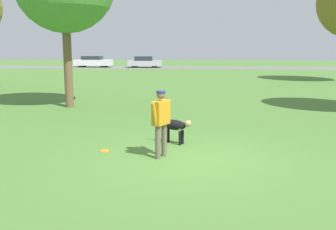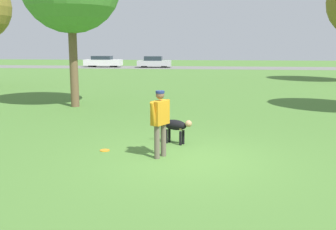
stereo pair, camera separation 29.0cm
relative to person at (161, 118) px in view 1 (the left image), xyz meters
name	(u,v)px [view 1 (the left image)]	position (x,y,z in m)	size (l,w,h in m)	color
ground_plane	(187,158)	(0.61, -0.04, -0.94)	(120.00, 120.00, 0.00)	#4C7A33
far_road_strip	(196,68)	(0.61, 36.95, -0.93)	(120.00, 6.00, 0.01)	slate
person	(161,118)	(0.00, 0.00, 0.00)	(0.43, 0.68, 1.58)	#665B4C
dog	(175,126)	(0.26, 1.31, -0.46)	(1.01, 0.56, 0.68)	black
frisbee	(105,151)	(-1.46, 0.42, -0.93)	(0.24, 0.24, 0.02)	orange
parked_car_white	(93,62)	(-11.57, 37.05, -0.28)	(4.44, 1.78, 1.32)	white
parked_car_silver	(145,62)	(-5.39, 36.81, -0.29)	(3.96, 1.98, 1.32)	#B7B7BC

